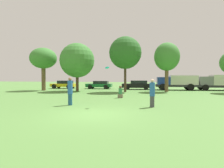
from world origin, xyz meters
TOP-DOWN VIEW (x-y plane):
  - ground_plane at (0.00, 0.00)m, footprint 120.00×120.00m
  - person_thrower at (-2.37, 2.49)m, footprint 0.31×0.31m
  - person_catcher at (2.76, 2.73)m, footprint 0.31×0.31m
  - frisbee at (0.07, 2.49)m, footprint 0.27×0.25m
  - bystander_sitting at (0.11, 7.31)m, footprint 0.41×0.34m
  - tree_0 at (-11.58, 14.22)m, footprint 3.56×3.56m
  - tree_1 at (-6.57, 13.88)m, footprint 4.41×4.41m
  - tree_2 at (-0.35, 13.82)m, footprint 3.90×3.90m
  - tree_3 at (4.61, 15.33)m, footprint 3.09×3.09m
  - parked_car_yellow at (-10.86, 18.85)m, footprint 3.98×2.00m
  - parked_car_green at (-5.14, 19.41)m, footprint 4.06×1.96m
  - parked_car_black at (0.75, 19.02)m, footprint 4.36×2.15m
  - delivery_truck_blue at (6.36, 18.87)m, footprint 5.90×2.35m
  - delivery_truck_grey at (11.88, 19.43)m, footprint 5.87×2.64m

SIDE VIEW (x-z plane):
  - ground_plane at x=0.00m, z-range 0.00..0.00m
  - bystander_sitting at x=0.11m, z-range -0.08..0.98m
  - parked_car_green at x=-5.14m, z-range 0.04..1.26m
  - parked_car_yellow at x=-10.86m, z-range 0.04..1.31m
  - parked_car_black at x=0.75m, z-range 0.03..1.34m
  - person_catcher at x=2.76m, z-range 0.01..1.69m
  - person_thrower at x=-2.37m, z-range 0.02..1.79m
  - delivery_truck_blue at x=6.36m, z-range 0.15..2.19m
  - delivery_truck_grey at x=11.88m, z-range 0.13..2.24m
  - frisbee at x=0.07m, z-range 2.28..2.45m
  - tree_1 at x=-6.57m, z-range 0.86..7.02m
  - tree_3 at x=4.61m, z-range 1.24..7.31m
  - tree_0 at x=-11.58m, z-range 1.41..7.18m
  - tree_2 at x=-0.35m, z-range 1.38..8.07m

